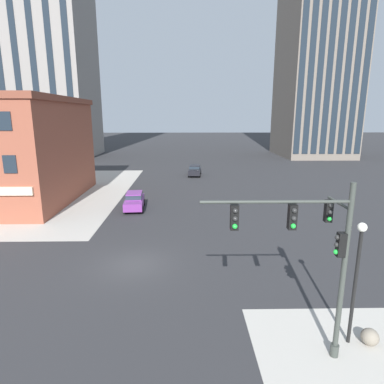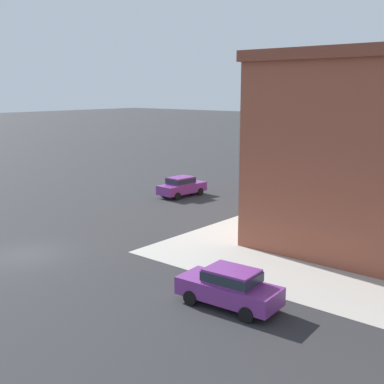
{
  "view_description": "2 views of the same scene",
  "coord_description": "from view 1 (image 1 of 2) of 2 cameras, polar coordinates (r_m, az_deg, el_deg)",
  "views": [
    {
      "loc": [
        3.31,
        -19.04,
        9.17
      ],
      "look_at": [
        3.79,
        7.1,
        3.01
      ],
      "focal_mm": 30.6,
      "sensor_mm": 36.0,
      "label": 1
    },
    {
      "loc": [
        14.17,
        23.99,
        8.98
      ],
      "look_at": [
        -2.21,
        10.2,
        4.57
      ],
      "focal_mm": 46.68,
      "sensor_mm": 36.0,
      "label": 2
    }
  ],
  "objects": [
    {
      "name": "car_main_northbound_far",
      "position": [
        50.69,
        0.49,
        3.88
      ],
      "size": [
        2.17,
        4.53,
        1.68
      ],
      "color": "black",
      "rests_on": "ground"
    },
    {
      "name": "traffic_signal_main",
      "position": [
        12.95,
        20.93,
        -9.05
      ],
      "size": [
        5.45,
        2.09,
        6.92
      ],
      "color": "#383D38",
      "rests_on": "ground"
    },
    {
      "name": "street_lamp_corner_near",
      "position": [
        14.67,
        26.81,
        -11.94
      ],
      "size": [
        0.36,
        0.36,
        5.2
      ],
      "color": "black",
      "rests_on": "ground"
    },
    {
      "name": "car_main_southbound_near",
      "position": [
        33.07,
        -10.02,
        -1.4
      ],
      "size": [
        2.12,
        4.51,
        1.68
      ],
      "color": "#7A3389",
      "rests_on": "ground"
    },
    {
      "name": "bollard_sphere_curb_a",
      "position": [
        16.29,
        28.58,
        -21.3
      ],
      "size": [
        0.7,
        0.7,
        0.7
      ],
      "primitive_type": "sphere",
      "color": "gray",
      "rests_on": "ground"
    },
    {
      "name": "ground_plane",
      "position": [
        21.39,
        -10.09,
        -12.34
      ],
      "size": [
        320.0,
        320.0,
        0.0
      ],
      "primitive_type": "plane",
      "color": "#2D2D30"
    }
  ]
}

